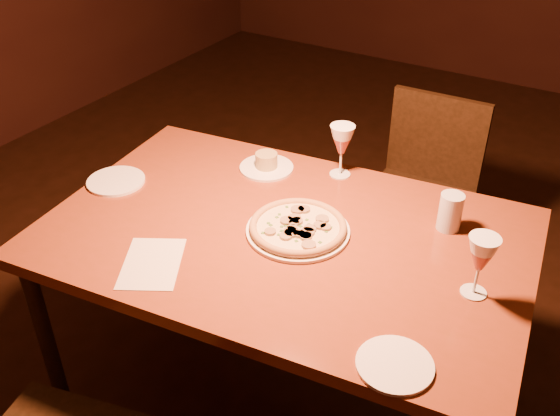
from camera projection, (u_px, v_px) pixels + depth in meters
The scene contains 11 objects.
floor at pixel (375, 395), 2.45m from camera, with size 7.00×7.00×0.00m, color black.
dining_table at pixel (284, 249), 2.01m from camera, with size 1.61×1.14×0.81m.
chair_far at pixel (422, 187), 2.79m from camera, with size 0.44×0.44×0.89m.
pizza_plate at pixel (298, 227), 1.96m from camera, with size 0.33×0.33×0.04m.
ramekin_saucer at pixel (266, 164), 2.29m from camera, with size 0.20×0.20×0.06m.
wine_glass_far at pixel (341, 151), 2.22m from camera, with size 0.09×0.09×0.20m, color #A24743, non-canonical shape.
wine_glass_right at pixel (479, 266), 1.68m from camera, with size 0.09×0.09×0.19m, color #A24743, non-canonical shape.
water_tumbler at pixel (450, 212), 1.96m from camera, with size 0.07×0.07×0.12m, color silver.
side_plate_left at pixel (116, 181), 2.22m from camera, with size 0.21×0.21×0.01m, color white.
side_plate_near at pixel (395, 365), 1.51m from camera, with size 0.19×0.19×0.01m, color white.
menu_card at pixel (152, 263), 1.84m from camera, with size 0.17×0.24×0.00m, color silver.
Camera 1 is at (0.52, -1.59, 1.96)m, focal length 40.00 mm.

